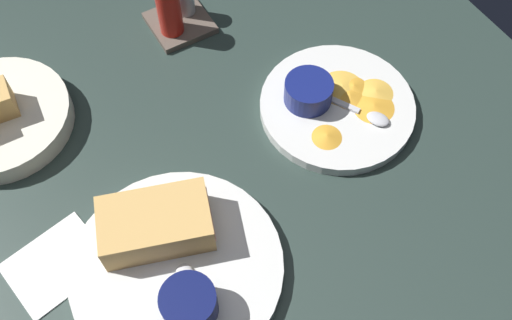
{
  "coord_description": "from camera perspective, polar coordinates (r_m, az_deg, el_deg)",
  "views": [
    {
      "loc": [
        -10.03,
        -37.67,
        65.01
      ],
      "look_at": [
        8.97,
        -4.95,
        3.0
      ],
      "focal_mm": 39.82,
      "sensor_mm": 36.0,
      "label": 1
    }
  ],
  "objects": [
    {
      "name": "condiment_caddy",
      "position": [
        0.9,
        -8.04,
        14.61
      ],
      "size": [
        9.0,
        9.0,
        9.5
      ],
      "color": "brown",
      "rests_on": "ground_plane"
    },
    {
      "name": "plantain_chip_scatter",
      "position": [
        0.81,
        9.9,
        6.22
      ],
      "size": [
        15.77,
        13.31,
        0.6
      ],
      "color": "gold",
      "rests_on": "plate_chips_companion"
    },
    {
      "name": "plate_chips_companion",
      "position": [
        0.81,
        8.14,
        5.34
      ],
      "size": [
        21.75,
        21.75,
        1.6
      ],
      "primitive_type": "cylinder",
      "color": "silver",
      "rests_on": "ground_plane"
    },
    {
      "name": "paper_napkin_folded",
      "position": [
        0.74,
        -19.49,
        -9.81
      ],
      "size": [
        12.59,
        11.04,
        0.4
      ],
      "primitive_type": "cube",
      "rotation": [
        0.0,
        0.0,
        0.2
      ],
      "color": "white",
      "rests_on": "ground_plane"
    },
    {
      "name": "ramekin_light_gravy",
      "position": [
        0.79,
        5.3,
        6.93
      ],
      "size": [
        6.72,
        6.72,
        3.4
      ],
      "color": "navy",
      "rests_on": "plate_chips_companion"
    },
    {
      "name": "sandwich_half_near",
      "position": [
        0.68,
        -10.02,
        -6.34
      ],
      "size": [
        14.78,
        11.26,
        4.8
      ],
      "color": "tan",
      "rests_on": "plate_sandwich_main"
    },
    {
      "name": "spoon_by_gravy_ramekin",
      "position": [
        0.79,
        11.29,
        4.44
      ],
      "size": [
        6.22,
        9.28,
        0.8
      ],
      "color": "silver",
      "rests_on": "plate_chips_companion"
    },
    {
      "name": "plate_sandwich_main",
      "position": [
        0.69,
        -7.94,
        -10.63
      ],
      "size": [
        25.41,
        25.41,
        1.6
      ],
      "primitive_type": "cylinder",
      "color": "silver",
      "rests_on": "ground_plane"
    },
    {
      "name": "ramekin_dark_sauce",
      "position": [
        0.64,
        -6.76,
        -14.14
      ],
      "size": [
        6.3,
        6.3,
        4.27
      ],
      "color": "#0C144C",
      "rests_on": "plate_sandwich_main"
    },
    {
      "name": "spoon_by_dark_ramekin",
      "position": [
        0.68,
        -7.32,
        -10.51
      ],
      "size": [
        4.33,
        9.85,
        0.8
      ],
      "color": "silver",
      "rests_on": "plate_sandwich_main"
    },
    {
      "name": "ground_plane",
      "position": [
        0.77,
        -7.64,
        -1.89
      ],
      "size": [
        110.0,
        110.0,
        3.0
      ],
      "primitive_type": "cube",
      "color": "#283833"
    }
  ]
}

